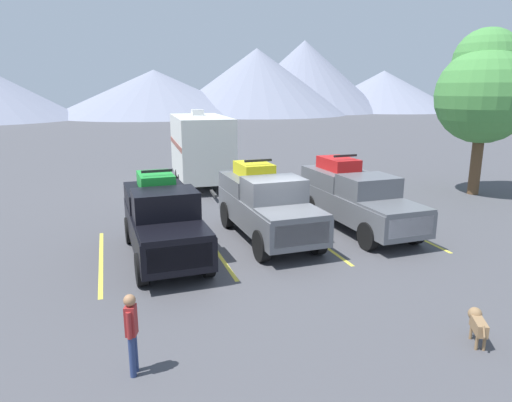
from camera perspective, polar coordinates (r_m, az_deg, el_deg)
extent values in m
plane|color=#47474C|center=(14.40, 2.43, -6.43)|extent=(240.00, 240.00, 0.00)
cube|color=black|center=(13.96, -11.39, -3.51)|extent=(2.07, 5.32, 0.91)
cube|color=black|center=(12.02, -10.15, -3.82)|extent=(1.88, 1.53, 0.08)
cube|color=black|center=(13.27, -11.26, -0.48)|extent=(1.84, 1.42, 0.84)
cube|color=slate|center=(12.73, -10.90, -0.87)|extent=(1.69, 0.28, 0.62)
cube|color=black|center=(15.13, -12.32, 0.67)|extent=(1.95, 2.48, 0.56)
cube|color=silver|center=(11.50, -9.46, -6.98)|extent=(1.63, 0.11, 0.64)
cylinder|color=black|center=(12.59, -6.06, -7.44)|extent=(0.30, 0.87, 0.87)
cylinder|color=black|center=(12.33, -14.13, -8.26)|extent=(0.30, 0.87, 0.87)
cylinder|color=black|center=(15.91, -9.13, -2.97)|extent=(0.30, 0.87, 0.87)
cylinder|color=black|center=(15.71, -15.47, -3.52)|extent=(0.30, 0.87, 0.87)
cube|color=green|center=(15.03, -12.42, 2.54)|extent=(1.10, 1.58, 0.45)
cylinder|color=black|center=(14.57, -10.46, 2.27)|extent=(0.19, 0.45, 0.44)
cylinder|color=black|center=(14.46, -13.83, 2.01)|extent=(0.19, 0.45, 0.44)
cylinder|color=black|center=(15.60, -11.10, 3.00)|extent=(0.19, 0.45, 0.44)
cylinder|color=black|center=(15.51, -14.26, 2.76)|extent=(0.19, 0.45, 0.44)
cube|color=black|center=(14.53, -12.27, 3.68)|extent=(0.96, 0.11, 0.08)
cube|color=#595B60|center=(15.35, 1.54, -1.47)|extent=(2.15, 5.43, 0.91)
cube|color=#595B60|center=(13.50, 4.51, -1.47)|extent=(1.96, 1.56, 0.08)
cube|color=#595B60|center=(14.71, 2.24, 1.32)|extent=(1.91, 1.45, 0.82)
cube|color=slate|center=(14.19, 3.08, 1.02)|extent=(1.76, 0.28, 0.60)
cube|color=#595B60|center=(16.50, -0.26, 2.26)|extent=(2.02, 2.53, 0.57)
cube|color=silver|center=(13.00, 5.77, -4.18)|extent=(1.70, 0.11, 0.64)
cylinder|color=black|center=(14.25, 7.64, -4.73)|extent=(0.31, 0.97, 0.96)
cylinder|color=black|center=(13.55, 0.69, -5.60)|extent=(0.31, 0.97, 0.96)
cylinder|color=black|center=(17.44, 2.18, -1.16)|extent=(0.31, 0.97, 0.96)
cylinder|color=black|center=(16.86, -3.62, -1.70)|extent=(0.31, 0.97, 0.96)
cube|color=yellow|center=(16.41, -0.26, 4.00)|extent=(1.14, 1.61, 0.45)
cylinder|color=black|center=(16.06, 1.90, 3.76)|extent=(0.19, 0.45, 0.44)
cylinder|color=black|center=(15.76, -1.15, 3.57)|extent=(0.19, 0.45, 0.44)
cylinder|color=black|center=(17.06, 0.56, 4.36)|extent=(0.19, 0.45, 0.44)
cylinder|color=black|center=(16.78, -2.33, 4.19)|extent=(0.19, 0.45, 0.44)
cube|color=black|center=(15.94, 0.27, 5.07)|extent=(1.00, 0.11, 0.08)
cube|color=#595B60|center=(16.86, 12.71, -0.60)|extent=(2.08, 5.90, 0.86)
cube|color=#595B60|center=(15.07, 17.04, -0.74)|extent=(1.88, 1.69, 0.08)
cube|color=#595B60|center=(16.25, 13.84, 1.73)|extent=(1.84, 1.57, 0.76)
cube|color=slate|center=(15.75, 15.06, 1.42)|extent=(1.68, 0.27, 0.56)
cube|color=#595B60|center=(18.02, 10.17, 2.89)|extent=(1.95, 2.74, 0.64)
cube|color=silver|center=(14.58, 18.75, -3.09)|extent=(1.62, 0.11, 0.60)
cylinder|color=black|center=(15.92, 19.11, -3.50)|extent=(0.31, 0.91, 0.90)
cylinder|color=black|center=(14.91, 13.81, -4.28)|extent=(0.31, 0.91, 0.90)
cylinder|color=black|center=(19.05, 11.71, -0.23)|extent=(0.31, 0.91, 0.90)
cylinder|color=black|center=(18.22, 6.98, -0.68)|extent=(0.31, 0.91, 0.90)
cube|color=red|center=(17.92, 10.25, 4.60)|extent=(1.10, 1.75, 0.45)
cylinder|color=black|center=(17.64, 12.41, 4.34)|extent=(0.19, 0.45, 0.44)
cylinder|color=black|center=(17.21, 9.98, 4.22)|extent=(0.19, 0.45, 0.44)
cylinder|color=black|center=(18.64, 10.50, 4.93)|extent=(0.19, 0.45, 0.44)
cylinder|color=black|center=(18.23, 8.15, 4.82)|extent=(0.19, 0.45, 0.44)
cube|color=black|center=(17.46, 11.09, 5.57)|extent=(0.96, 0.11, 0.08)
cube|color=gold|center=(14.52, -18.78, -7.01)|extent=(0.12, 5.50, 0.01)
cube|color=gold|center=(14.82, -5.22, -5.87)|extent=(0.12, 5.50, 0.01)
cube|color=gold|center=(15.89, 7.10, -4.55)|extent=(0.12, 5.50, 0.01)
cube|color=gold|center=(17.59, 17.41, -3.28)|extent=(0.12, 5.50, 0.01)
cube|color=silver|center=(24.22, -6.90, 6.82)|extent=(2.88, 6.13, 3.08)
cube|color=brown|center=(24.05, -10.01, 7.03)|extent=(0.31, 5.76, 0.24)
cube|color=silver|center=(24.96, -7.32, 10.91)|extent=(0.63, 0.73, 0.30)
cube|color=#333333|center=(21.00, -5.33, 0.93)|extent=(0.18, 1.20, 0.12)
cylinder|color=black|center=(23.98, -3.72, 2.72)|extent=(0.26, 0.77, 0.76)
cylinder|color=black|center=(23.64, -9.38, 2.40)|extent=(0.26, 0.77, 0.76)
cylinder|color=black|center=(25.37, -4.37, 3.33)|extent=(0.26, 0.77, 0.76)
cylinder|color=black|center=(25.04, -9.73, 3.03)|extent=(0.26, 0.77, 0.76)
cylinder|color=navy|center=(8.90, -14.92, -17.74)|extent=(0.11, 0.11, 0.78)
cylinder|color=navy|center=(8.77, -15.20, -18.27)|extent=(0.11, 0.11, 0.78)
cube|color=maroon|center=(8.51, -15.35, -14.18)|extent=(0.24, 0.27, 0.55)
sphere|color=#9E704C|center=(8.34, -15.52, -11.86)|extent=(0.21, 0.21, 0.21)
cylinder|color=maroon|center=(8.63, -15.11, -13.96)|extent=(0.09, 0.09, 0.50)
cylinder|color=maroon|center=(8.42, -15.56, -14.74)|extent=(0.09, 0.09, 0.50)
cube|color=olive|center=(10.38, 26.07, -13.83)|extent=(0.45, 0.61, 0.25)
sphere|color=olive|center=(10.61, 25.67, -12.58)|extent=(0.27, 0.27, 0.27)
cylinder|color=olive|center=(10.09, 26.59, -14.39)|extent=(0.11, 0.16, 0.20)
cylinder|color=olive|center=(10.65, 25.25, -14.63)|extent=(0.06, 0.06, 0.29)
cylinder|color=olive|center=(10.69, 25.99, -14.61)|extent=(0.06, 0.06, 0.29)
cylinder|color=olive|center=(10.31, 25.83, -15.67)|extent=(0.06, 0.06, 0.29)
cylinder|color=olive|center=(10.35, 26.60, -15.64)|extent=(0.06, 0.06, 0.29)
cylinder|color=brown|center=(24.39, 25.84, 4.91)|extent=(0.52, 0.52, 3.57)
sphere|color=#478C42|center=(24.18, 26.56, 11.68)|extent=(4.40, 4.40, 4.40)
sphere|color=#478C42|center=(24.70, 26.87, 15.26)|extent=(3.08, 3.08, 3.08)
cone|color=gray|center=(92.63, -12.55, 13.07)|extent=(38.74, 38.74, 8.57)
cone|color=gray|center=(95.74, 0.12, 14.71)|extent=(36.57, 36.57, 12.93)
cone|color=gray|center=(106.96, 6.02, 15.22)|extent=(35.63, 35.63, 15.48)
cone|color=gray|center=(114.37, 15.59, 13.12)|extent=(34.43, 34.43, 9.14)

